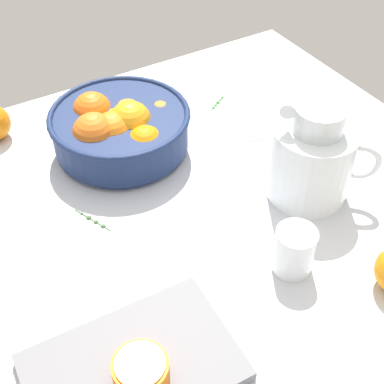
{
  "coord_description": "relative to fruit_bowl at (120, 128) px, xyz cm",
  "views": [
    {
      "loc": [
        -35.23,
        -61.52,
        70.21
      ],
      "look_at": [
        -0.86,
        -3.47,
        6.49
      ],
      "focal_mm": 50.13,
      "sensor_mm": 36.0,
      "label": 1
    }
  ],
  "objects": [
    {
      "name": "cutting_board",
      "position": [
        -20.0,
        -45.98,
        -4.45
      ],
      "size": [
        29.68,
        19.83,
        2.08
      ],
      "primitive_type": "cube",
      "rotation": [
        0.0,
        0.0,
        -0.04
      ],
      "color": "slate",
      "rests_on": "ground_plane"
    },
    {
      "name": "orange_half_0",
      "position": [
        -19.86,
        -48.6,
        -1.37
      ],
      "size": [
        7.7,
        7.7,
        4.14
      ],
      "color": "orange",
      "rests_on": "cutting_board"
    },
    {
      "name": "herb_sprig_1",
      "position": [
        -13.27,
        -16.03,
        -5.22
      ],
      "size": [
        3.75,
        8.25,
        1.0
      ],
      "color": "#496C3F",
      "rests_on": "ground_plane"
    },
    {
      "name": "herb_sprig_0",
      "position": [
        26.35,
        4.36,
        -5.22
      ],
      "size": [
        6.1,
        3.92,
        0.91
      ],
      "color": "#468D41",
      "rests_on": "ground_plane"
    },
    {
      "name": "ground_plane",
      "position": [
        3.24,
        -20.91,
        -6.99
      ],
      "size": [
        112.03,
        96.68,
        3.0
      ],
      "primitive_type": "cube",
      "color": "silver"
    },
    {
      "name": "juice_glass",
      "position": [
        10.84,
        -42.39,
        -1.93
      ],
      "size": [
        6.72,
        6.72,
        8.27
      ],
      "color": "white",
      "rests_on": "ground_plane"
    },
    {
      "name": "juice_pitcher",
      "position": [
        24.63,
        -29.4,
        1.7
      ],
      "size": [
        17.11,
        16.15,
        19.94
      ],
      "color": "white",
      "rests_on": "ground_plane"
    },
    {
      "name": "spoon",
      "position": [
        32.98,
        -13.35,
        -5.05
      ],
      "size": [
        13.28,
        4.66,
        1.0
      ],
      "color": "silver",
      "rests_on": "ground_plane"
    },
    {
      "name": "fruit_bowl",
      "position": [
        0.0,
        0.0,
        0.0
      ],
      "size": [
        28.4,
        28.4,
        11.67
      ],
      "color": "navy",
      "rests_on": "ground_plane"
    }
  ]
}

